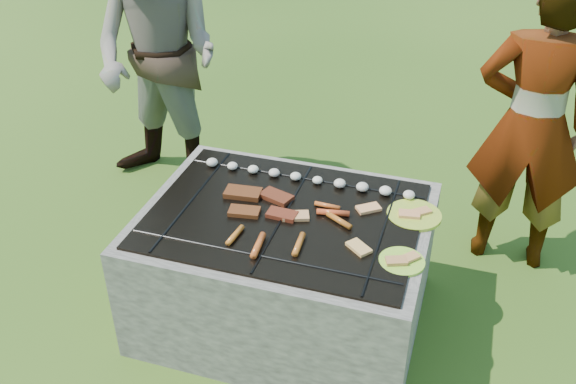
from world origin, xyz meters
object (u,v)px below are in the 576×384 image
at_px(fire_pit, 285,270).
at_px(plate_far, 414,215).
at_px(bystander, 158,57).
at_px(cook, 532,126).
at_px(plate_near, 402,261).

xyz_separation_m(fire_pit, plate_far, (0.56, 0.17, 0.33)).
xyz_separation_m(fire_pit, bystander, (-1.11, 0.98, 0.59)).
bearing_deg(cook, bystander, -4.46).
distance_m(plate_near, cook, 1.14).
bearing_deg(plate_near, fire_pit, 162.87).
bearing_deg(fire_pit, plate_near, -17.13).
relative_size(plate_near, cook, 0.15).
bearing_deg(plate_near, plate_far, 90.03).
distance_m(plate_far, bystander, 1.87).
height_order(plate_near, cook, cook).
bearing_deg(bystander, plate_near, -22.79).
bearing_deg(cook, fire_pit, 38.33).
xyz_separation_m(plate_far, plate_near, (0.00, -0.35, -0.00)).
bearing_deg(cook, plate_far, 53.86).
relative_size(fire_pit, bystander, 0.74).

